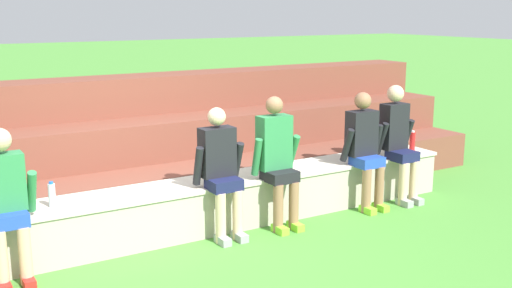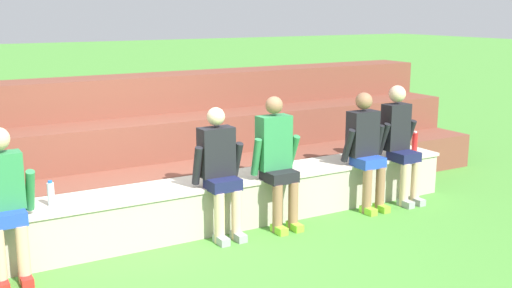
{
  "view_description": "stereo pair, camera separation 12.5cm",
  "coord_description": "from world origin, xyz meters",
  "px_view_note": "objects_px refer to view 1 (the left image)",
  "views": [
    {
      "loc": [
        -2.45,
        -5.53,
        2.38
      ],
      "look_at": [
        1.05,
        0.29,
        0.88
      ],
      "focal_mm": 43.32,
      "sensor_mm": 36.0,
      "label": 1
    },
    {
      "loc": [
        -2.34,
        -5.59,
        2.38
      ],
      "look_at": [
        1.05,
        0.29,
        0.88
      ],
      "focal_mm": 43.32,
      "sensor_mm": 36.0,
      "label": 2
    }
  ],
  "objects_px": {
    "person_center": "(277,158)",
    "water_bottle_mid_left": "(412,141)",
    "person_left_of_center": "(221,169)",
    "person_far_right": "(398,140)",
    "water_bottle_near_left": "(52,195)",
    "person_far_left": "(6,201)",
    "person_right_of_center": "(365,147)"
  },
  "relations": [
    {
      "from": "person_center",
      "to": "water_bottle_mid_left",
      "type": "height_order",
      "value": "person_center"
    },
    {
      "from": "person_far_left",
      "to": "person_center",
      "type": "distance_m",
      "value": 2.81
    },
    {
      "from": "person_left_of_center",
      "to": "water_bottle_near_left",
      "type": "xyz_separation_m",
      "value": [
        -1.67,
        0.25,
        -0.09
      ]
    },
    {
      "from": "person_center",
      "to": "person_far_right",
      "type": "relative_size",
      "value": 1.0
    },
    {
      "from": "person_left_of_center",
      "to": "water_bottle_mid_left",
      "type": "xyz_separation_m",
      "value": [
        2.99,
        0.24,
        -0.08
      ]
    },
    {
      "from": "water_bottle_near_left",
      "to": "person_center",
      "type": "bearing_deg",
      "value": -6.98
    },
    {
      "from": "person_far_right",
      "to": "person_center",
      "type": "bearing_deg",
      "value": -178.92
    },
    {
      "from": "person_right_of_center",
      "to": "person_far_right",
      "type": "bearing_deg",
      "value": 2.77
    },
    {
      "from": "person_far_left",
      "to": "person_center",
      "type": "height_order",
      "value": "person_center"
    },
    {
      "from": "person_right_of_center",
      "to": "water_bottle_mid_left",
      "type": "height_order",
      "value": "person_right_of_center"
    },
    {
      "from": "person_far_left",
      "to": "water_bottle_mid_left",
      "type": "distance_m",
      "value": 5.13
    },
    {
      "from": "person_far_left",
      "to": "water_bottle_near_left",
      "type": "distance_m",
      "value": 0.54
    },
    {
      "from": "person_left_of_center",
      "to": "person_far_right",
      "type": "relative_size",
      "value": 0.95
    },
    {
      "from": "person_far_left",
      "to": "person_left_of_center",
      "type": "xyz_separation_m",
      "value": [
        2.12,
        0.03,
        -0.01
      ]
    },
    {
      "from": "person_left_of_center",
      "to": "person_center",
      "type": "height_order",
      "value": "person_center"
    },
    {
      "from": "water_bottle_near_left",
      "to": "person_right_of_center",
      "type": "bearing_deg",
      "value": -4.46
    },
    {
      "from": "water_bottle_mid_left",
      "to": "person_left_of_center",
      "type": "bearing_deg",
      "value": -175.45
    },
    {
      "from": "person_right_of_center",
      "to": "water_bottle_near_left",
      "type": "xyz_separation_m",
      "value": [
        -3.61,
        0.28,
        -0.1
      ]
    },
    {
      "from": "water_bottle_near_left",
      "to": "water_bottle_mid_left",
      "type": "height_order",
      "value": "water_bottle_mid_left"
    },
    {
      "from": "person_far_left",
      "to": "water_bottle_mid_left",
      "type": "xyz_separation_m",
      "value": [
        5.12,
        0.27,
        -0.08
      ]
    },
    {
      "from": "person_left_of_center",
      "to": "person_far_right",
      "type": "bearing_deg",
      "value": -0.07
    },
    {
      "from": "person_far_right",
      "to": "person_far_left",
      "type": "bearing_deg",
      "value": -179.7
    },
    {
      "from": "person_far_right",
      "to": "person_right_of_center",
      "type": "bearing_deg",
      "value": -177.23
    },
    {
      "from": "person_left_of_center",
      "to": "water_bottle_near_left",
      "type": "bearing_deg",
      "value": 171.46
    },
    {
      "from": "person_left_of_center",
      "to": "water_bottle_mid_left",
      "type": "relative_size",
      "value": 5.27
    },
    {
      "from": "person_far_left",
      "to": "person_far_right",
      "type": "distance_m",
      "value": 4.63
    },
    {
      "from": "person_far_left",
      "to": "water_bottle_near_left",
      "type": "xyz_separation_m",
      "value": [
        0.45,
        0.28,
        -0.09
      ]
    },
    {
      "from": "water_bottle_near_left",
      "to": "water_bottle_mid_left",
      "type": "relative_size",
      "value": 0.94
    },
    {
      "from": "person_center",
      "to": "water_bottle_mid_left",
      "type": "bearing_deg",
      "value": 6.8
    },
    {
      "from": "person_far_right",
      "to": "water_bottle_near_left",
      "type": "xyz_separation_m",
      "value": [
        -4.18,
        0.25,
        -0.12
      ]
    },
    {
      "from": "person_right_of_center",
      "to": "water_bottle_mid_left",
      "type": "bearing_deg",
      "value": 14.25
    },
    {
      "from": "person_left_of_center",
      "to": "person_right_of_center",
      "type": "relative_size",
      "value": 0.98
    }
  ]
}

